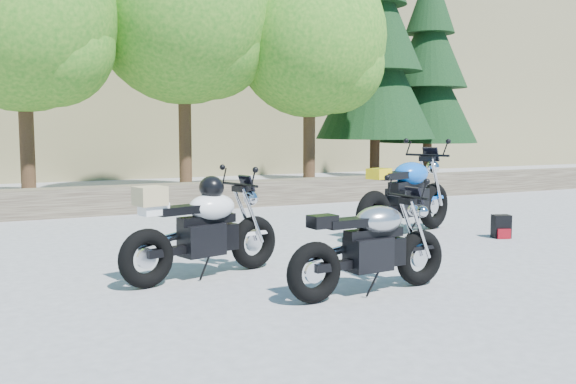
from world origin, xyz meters
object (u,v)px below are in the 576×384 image
object	(u,v)px
backpack	(501,227)
silver_bike	(371,247)
white_bike	(202,228)
blue_bike	(406,196)

from	to	relation	value
backpack	silver_bike	bearing A→B (deg)	-131.95
silver_bike	white_bike	distance (m)	1.79
backpack	white_bike	bearing A→B (deg)	-153.91
silver_bike	blue_bike	world-z (taller)	blue_bike
blue_bike	white_bike	bearing A→B (deg)	178.06
white_bike	blue_bike	world-z (taller)	blue_bike
silver_bike	blue_bike	distance (m)	3.44
blue_bike	backpack	size ratio (longest dim) A/B	6.73
blue_bike	backpack	xyz separation A→B (m)	(1.08, -0.79, -0.41)
blue_bike	backpack	world-z (taller)	blue_bike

